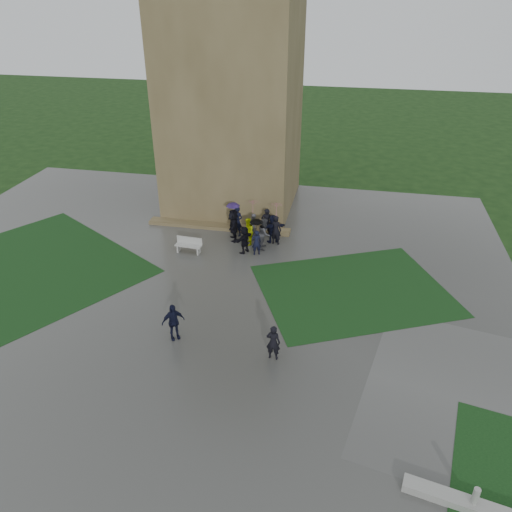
% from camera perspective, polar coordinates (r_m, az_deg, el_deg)
% --- Properties ---
extents(ground, '(120.00, 120.00, 0.00)m').
position_cam_1_polar(ground, '(22.87, -11.29, -8.27)').
color(ground, black).
extents(plaza, '(34.00, 34.00, 0.02)m').
position_cam_1_polar(plaza, '(24.36, -9.58, -5.49)').
color(plaza, '#3B3B39').
rests_on(plaza, ground).
extents(lawn_inset_left, '(14.10, 13.46, 0.01)m').
position_cam_1_polar(lawn_inset_left, '(29.62, -23.85, -1.07)').
color(lawn_inset_left, black).
rests_on(lawn_inset_left, plaza).
extents(lawn_inset_right, '(11.12, 10.15, 0.01)m').
position_cam_1_polar(lawn_inset_right, '(25.53, 11.07, -3.83)').
color(lawn_inset_right, black).
rests_on(lawn_inset_right, plaza).
extents(tower, '(8.00, 8.00, 18.00)m').
position_cam_1_polar(tower, '(32.89, -2.74, 20.85)').
color(tower, brown).
rests_on(tower, ground).
extents(tower_plinth, '(9.00, 0.80, 0.22)m').
position_cam_1_polar(tower_plinth, '(31.37, -4.28, 3.40)').
color(tower_plinth, brown).
rests_on(tower_plinth, plaza).
extents(bench, '(1.55, 0.58, 0.88)m').
position_cam_1_polar(bench, '(28.56, -7.69, 1.27)').
color(bench, '#ACACA7').
rests_on(bench, plaza).
extents(visitor_cluster, '(3.75, 3.31, 2.57)m').
position_cam_1_polar(visitor_cluster, '(29.02, -0.30, 3.44)').
color(visitor_cluster, black).
rests_on(visitor_cluster, plaza).
extents(pedestrian_mid, '(1.15, 1.06, 1.72)m').
position_cam_1_polar(pedestrian_mid, '(21.73, -9.44, -7.43)').
color(pedestrian_mid, black).
rests_on(pedestrian_mid, plaza).
extents(pedestrian_near, '(0.61, 0.43, 1.60)m').
position_cam_1_polar(pedestrian_near, '(20.45, 1.99, -9.84)').
color(pedestrian_near, black).
rests_on(pedestrian_near, plaza).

